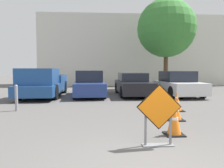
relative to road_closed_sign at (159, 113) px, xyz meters
The scene contains 12 objects.
ground_plane 8.59m from the road_closed_sign, 92.33° to the left, with size 96.00×96.00×0.00m, color #565451.
road_closed_sign is the anchor object (origin of this frame).
traffic_cone_nearest 1.00m from the road_closed_sign, 51.80° to the left, with size 0.44×0.44×0.79m.
traffic_cone_second 2.55m from the road_closed_sign, 62.44° to the left, with size 0.47×0.47×0.64m.
traffic_cone_third 4.13m from the road_closed_sign, 64.96° to the left, with size 0.50×0.50×0.69m.
pickup_truck 9.48m from the road_closed_sign, 117.44° to the left, with size 2.11×5.57×1.62m.
parked_car_nearest 8.79m from the road_closed_sign, 101.42° to the left, with size 1.95×4.23×1.51m.
parked_car_second 8.99m from the road_closed_sign, 84.28° to the left, with size 1.88×4.68×1.36m.
parked_car_third 9.17m from the road_closed_sign, 67.38° to the left, with size 2.11×4.22×1.47m.
bollard_nearest 5.96m from the road_closed_sign, 136.15° to the left, with size 0.12×0.12×0.99m.
building_facade_backdrop 19.51m from the road_closed_sign, 80.06° to the left, with size 20.47×5.00×6.88m.
street_tree_behind_lot 13.58m from the road_closed_sign, 71.98° to the left, with size 4.44×4.44×6.95m.
Camera 1 is at (-0.87, -2.82, 1.55)m, focal length 35.00 mm.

